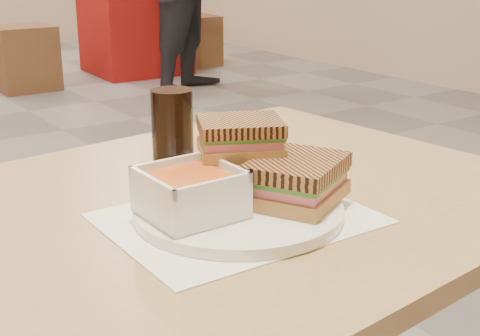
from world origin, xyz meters
TOP-DOWN VIEW (x-y plane):
  - main_table at (-0.11, -1.93)m, footprint 1.26×0.80m
  - tray_liner at (0.01, -2.00)m, footprint 0.33×0.26m
  - plate at (0.01, -1.99)m, footprint 0.27×0.27m
  - soup_bowl at (-0.05, -1.98)m, footprint 0.11×0.11m
  - panini_lower at (0.08, -2.02)m, footprint 0.16×0.15m
  - panini_upper at (0.05, -1.95)m, footprint 0.14×0.13m
  - cola_glass at (0.03, -1.80)m, footprint 0.06×0.06m
  - bg_table_1 at (2.31, 2.78)m, footprint 0.82×0.82m
  - bg_chair_1l at (1.25, 2.61)m, footprint 0.44×0.44m
  - bg_chair_1r at (2.92, 2.79)m, footprint 0.46×0.46m

SIDE VIEW (x-z plane):
  - bg_chair_1r at x=2.92m, z-range 0.00..0.46m
  - bg_chair_1l at x=1.25m, z-range 0.00..0.49m
  - bg_table_1 at x=2.31m, z-range 0.00..0.69m
  - main_table at x=-0.11m, z-range 0.26..1.01m
  - tray_liner at x=0.01m, z-range 0.75..0.75m
  - plate at x=0.01m, z-range 0.75..0.77m
  - soup_bowl at x=-0.05m, z-range 0.76..0.82m
  - panini_lower at x=0.08m, z-range 0.77..0.82m
  - cola_glass at x=0.03m, z-range 0.75..0.88m
  - panini_upper at x=0.05m, z-range 0.82..0.87m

